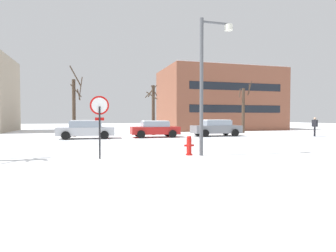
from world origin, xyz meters
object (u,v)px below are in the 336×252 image
at_px(street_lamp, 207,73).
at_px(parked_car_gray, 216,128).
at_px(pedestrian_crossing, 315,125).
at_px(parked_car_red, 155,129).
at_px(fire_hydrant, 189,145).
at_px(parked_car_silver, 86,129).
at_px(stop_sign, 100,115).

relative_size(street_lamp, parked_car_gray, 1.39).
bearing_deg(street_lamp, pedestrian_crossing, 31.24).
bearing_deg(parked_car_red, fire_hydrant, -95.56).
bearing_deg(parked_car_red, parked_car_gray, -1.13).
height_order(parked_car_silver, parked_car_gray, parked_car_gray).
bearing_deg(fire_hydrant, pedestrian_crossing, 29.25).
height_order(stop_sign, parked_car_silver, stop_sign).
bearing_deg(fire_hydrant, street_lamp, -17.99).
bearing_deg(street_lamp, fire_hydrant, 162.01).
relative_size(stop_sign, pedestrian_crossing, 1.53).
relative_size(stop_sign, parked_car_silver, 0.59).
xyz_separation_m(stop_sign, parked_car_gray, (10.49, 11.05, -1.04)).
bearing_deg(stop_sign, parked_car_gray, 46.49).
relative_size(parked_car_silver, parked_car_red, 1.08).
relative_size(fire_hydrant, parked_car_silver, 0.21).
bearing_deg(pedestrian_crossing, parked_car_silver, 171.70).
distance_m(stop_sign, parked_car_silver, 11.21).
bearing_deg(parked_car_gray, fire_hydrant, -121.08).
distance_m(stop_sign, street_lamp, 4.97).
distance_m(fire_hydrant, parked_car_silver, 11.94).
distance_m(parked_car_red, pedestrian_crossing, 13.98).
distance_m(parked_car_silver, pedestrian_crossing, 19.43).
height_order(street_lamp, parked_car_silver, street_lamp).
bearing_deg(pedestrian_crossing, street_lamp, -148.76).
relative_size(stop_sign, fire_hydrant, 2.78).
bearing_deg(fire_hydrant, parked_car_silver, 111.94).
height_order(fire_hydrant, pedestrian_crossing, pedestrian_crossing).
height_order(street_lamp, parked_car_red, street_lamp).
xyz_separation_m(stop_sign, parked_car_silver, (-0.59, 11.14, -1.05)).
xyz_separation_m(parked_car_red, pedestrian_crossing, (13.69, -2.82, 0.25)).
height_order(parked_car_red, pedestrian_crossing, pedestrian_crossing).
bearing_deg(stop_sign, fire_hydrant, 1.00).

